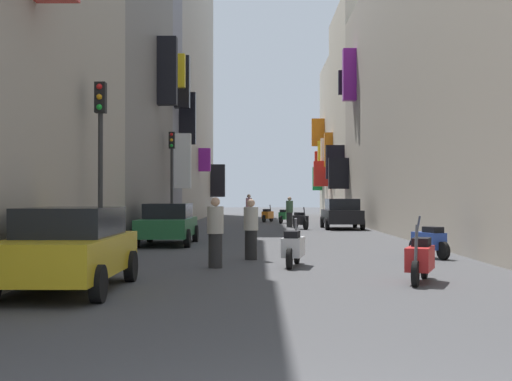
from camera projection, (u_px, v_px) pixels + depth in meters
name	position (u px, v px, depth m)	size (l,w,h in m)	color
ground_plane	(273.00, 230.00, 33.77)	(140.00, 140.00, 0.00)	#424244
building_left_mid_a	(82.00, 43.00, 28.04)	(6.85, 12.02, 16.01)	slate
building_left_mid_b	(122.00, 87.00, 36.14)	(6.89, 4.18, 15.02)	gray
building_left_mid_c	(162.00, 84.00, 51.08)	(7.28, 25.64, 20.24)	#9E9384
building_right_near	(502.00, 62.00, 24.28)	(7.27, 40.95, 12.91)	#9E9384
building_right_mid_a	(377.00, 114.00, 50.06)	(7.33, 10.62, 15.46)	#BCB29E
building_right_mid_b	(358.00, 140.00, 59.57)	(7.11, 8.43, 13.19)	#BCB29E
parked_car_green	(168.00, 223.00, 23.59)	(1.84, 4.29, 1.42)	#236638
parked_car_yellow	(69.00, 247.00, 11.97)	(1.87, 4.06, 1.46)	gold
parked_car_black	(342.00, 213.00, 34.94)	(1.93, 4.09, 1.54)	black
scooter_black	(300.00, 220.00, 34.50)	(0.77, 1.71, 1.13)	black
scooter_orange	(268.00, 215.00, 44.16)	(0.80, 1.72, 1.13)	orange
scooter_blue	(429.00, 241.00, 18.35)	(0.78, 1.71, 1.13)	#2D4CAD
scooter_red	(420.00, 258.00, 13.12)	(0.79, 1.76, 1.13)	red
scooter_green	(285.00, 216.00, 42.23)	(0.82, 1.72, 1.13)	#287F3D
scooter_white	(293.00, 247.00, 16.11)	(0.63, 1.81, 1.13)	silver
pedestrian_crossing	(251.00, 230.00, 17.85)	(0.47, 0.47, 1.59)	black
pedestrian_near_left	(215.00, 233.00, 15.80)	(0.49, 0.49, 1.64)	#282828
pedestrian_near_right	(289.00, 212.00, 36.72)	(0.40, 0.40, 1.65)	#2C2C2C
pedestrian_mid_street	(249.00, 209.00, 42.42)	(0.47, 0.47, 1.80)	#3B3B3B
traffic_light_near_corner	(100.00, 141.00, 16.66)	(0.26, 0.34, 4.46)	#2D2D2D
traffic_light_far_corner	(172.00, 165.00, 30.72)	(0.26, 0.34, 4.58)	#2D2D2D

